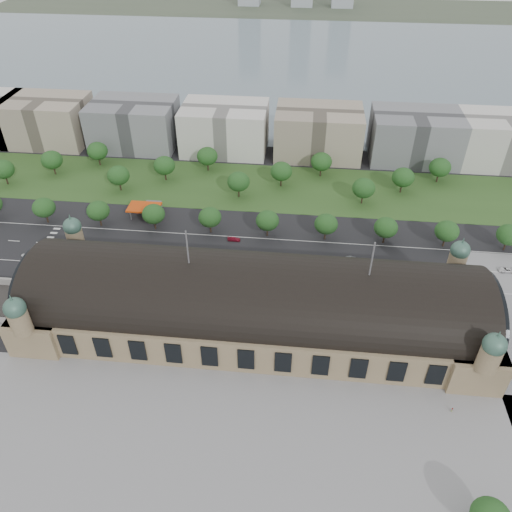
# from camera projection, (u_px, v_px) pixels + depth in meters

# --- Properties ---
(ground) EXTENTS (900.00, 900.00, 0.00)m
(ground) POSITION_uv_depth(u_px,v_px,m) (254.00, 326.00, 167.81)
(ground) COLOR black
(ground) RESTS_ON ground
(station) EXTENTS (150.00, 48.40, 44.30)m
(station) POSITION_uv_depth(u_px,v_px,m) (253.00, 304.00, 161.52)
(station) COLOR #917C5A
(station) RESTS_ON ground
(plaza_south) EXTENTS (190.00, 48.00, 0.12)m
(plaza_south) POSITION_uv_depth(u_px,v_px,m) (273.00, 448.00, 132.36)
(plaza_south) COLOR gray
(plaza_south) RESTS_ON ground
(road_slab) EXTENTS (260.00, 26.00, 0.10)m
(road_slab) POSITION_uv_depth(u_px,v_px,m) (214.00, 254.00, 199.36)
(road_slab) COLOR black
(road_slab) RESTS_ON ground
(grass_belt) EXTENTS (300.00, 45.00, 0.10)m
(grass_belt) POSITION_uv_depth(u_px,v_px,m) (244.00, 186.00, 242.22)
(grass_belt) COLOR #305321
(grass_belt) RESTS_ON ground
(petrol_station) EXTENTS (14.00, 13.00, 5.05)m
(petrol_station) POSITION_uv_depth(u_px,v_px,m) (149.00, 207.00, 221.83)
(petrol_station) COLOR #CE400C
(petrol_station) RESTS_ON ground
(lake) EXTENTS (700.00, 320.00, 0.08)m
(lake) POSITION_uv_depth(u_px,v_px,m) (294.00, 61.00, 402.28)
(lake) COLOR slate
(lake) RESTS_ON ground
(far_shore) EXTENTS (700.00, 120.00, 0.14)m
(far_shore) POSITION_uv_depth(u_px,v_px,m) (302.00, 8.00, 559.64)
(far_shore) COLOR #44513D
(far_shore) RESTS_ON ground
(office_1) EXTENTS (45.00, 32.00, 24.00)m
(office_1) POSITION_uv_depth(u_px,v_px,m) (46.00, 120.00, 275.87)
(office_1) COLOR tan
(office_1) RESTS_ON ground
(office_2) EXTENTS (45.00, 32.00, 24.00)m
(office_2) POSITION_uv_depth(u_px,v_px,m) (134.00, 124.00, 271.73)
(office_2) COLOR gray
(office_2) RESTS_ON ground
(office_3) EXTENTS (45.00, 32.00, 24.00)m
(office_3) POSITION_uv_depth(u_px,v_px,m) (225.00, 128.00, 267.60)
(office_3) COLOR silver
(office_3) RESTS_ON ground
(office_4) EXTENTS (45.00, 32.00, 24.00)m
(office_4) POSITION_uv_depth(u_px,v_px,m) (318.00, 132.00, 263.46)
(office_4) COLOR tan
(office_4) RESTS_ON ground
(office_5) EXTENTS (45.00, 32.00, 24.00)m
(office_5) POSITION_uv_depth(u_px,v_px,m) (415.00, 136.00, 259.33)
(office_5) COLOR gray
(office_5) RESTS_ON ground
(office_6) EXTENTS (45.00, 32.00, 24.00)m
(office_6) POSITION_uv_depth(u_px,v_px,m) (504.00, 140.00, 255.60)
(office_6) COLOR silver
(office_6) RESTS_ON ground
(tree_row_1) EXTENTS (9.60, 9.60, 11.52)m
(tree_row_1) POSITION_uv_depth(u_px,v_px,m) (44.00, 208.00, 212.91)
(tree_row_1) COLOR #2D2116
(tree_row_1) RESTS_ON ground
(tree_row_2) EXTENTS (9.60, 9.60, 11.52)m
(tree_row_2) POSITION_uv_depth(u_px,v_px,m) (98.00, 211.00, 210.92)
(tree_row_2) COLOR #2D2116
(tree_row_2) RESTS_ON ground
(tree_row_3) EXTENTS (9.60, 9.60, 11.52)m
(tree_row_3) POSITION_uv_depth(u_px,v_px,m) (153.00, 214.00, 208.94)
(tree_row_3) COLOR #2D2116
(tree_row_3) RESTS_ON ground
(tree_row_4) EXTENTS (9.60, 9.60, 11.52)m
(tree_row_4) POSITION_uv_depth(u_px,v_px,m) (210.00, 217.00, 206.95)
(tree_row_4) COLOR #2D2116
(tree_row_4) RESTS_ON ground
(tree_row_5) EXTENTS (9.60, 9.60, 11.52)m
(tree_row_5) POSITION_uv_depth(u_px,v_px,m) (267.00, 221.00, 204.97)
(tree_row_5) COLOR #2D2116
(tree_row_5) RESTS_ON ground
(tree_row_6) EXTENTS (9.60, 9.60, 11.52)m
(tree_row_6) POSITION_uv_depth(u_px,v_px,m) (326.00, 224.00, 202.98)
(tree_row_6) COLOR #2D2116
(tree_row_6) RESTS_ON ground
(tree_row_7) EXTENTS (9.60, 9.60, 11.52)m
(tree_row_7) POSITION_uv_depth(u_px,v_px,m) (386.00, 228.00, 201.00)
(tree_row_7) COLOR #2D2116
(tree_row_7) RESTS_ON ground
(tree_row_8) EXTENTS (9.60, 9.60, 11.52)m
(tree_row_8) POSITION_uv_depth(u_px,v_px,m) (447.00, 231.00, 199.01)
(tree_row_8) COLOR #2D2116
(tree_row_8) RESTS_ON ground
(tree_row_9) EXTENTS (9.60, 9.60, 11.52)m
(tree_row_9) POSITION_uv_depth(u_px,v_px,m) (509.00, 235.00, 197.03)
(tree_row_9) COLOR #2D2116
(tree_row_9) RESTS_ON ground
(tree_belt_0) EXTENTS (10.40, 10.40, 12.48)m
(tree_belt_0) POSITION_uv_depth(u_px,v_px,m) (3.00, 169.00, 238.94)
(tree_belt_0) COLOR #2D2116
(tree_belt_0) RESTS_ON ground
(tree_belt_1) EXTENTS (10.40, 10.40, 12.48)m
(tree_belt_1) POSITION_uv_depth(u_px,v_px,m) (52.00, 160.00, 246.81)
(tree_belt_1) COLOR #2D2116
(tree_belt_1) RESTS_ON ground
(tree_belt_2) EXTENTS (10.40, 10.40, 12.48)m
(tree_belt_2) POSITION_uv_depth(u_px,v_px,m) (97.00, 151.00, 254.68)
(tree_belt_2) COLOR #2D2116
(tree_belt_2) RESTS_ON ground
(tree_belt_3) EXTENTS (10.40, 10.40, 12.48)m
(tree_belt_3) POSITION_uv_depth(u_px,v_px,m) (118.00, 175.00, 234.23)
(tree_belt_3) COLOR #2D2116
(tree_belt_3) RESTS_ON ground
(tree_belt_4) EXTENTS (10.40, 10.40, 12.48)m
(tree_belt_4) POSITION_uv_depth(u_px,v_px,m) (164.00, 165.00, 242.10)
(tree_belt_4) COLOR #2D2116
(tree_belt_4) RESTS_ON ground
(tree_belt_5) EXTENTS (10.40, 10.40, 12.48)m
(tree_belt_5) POSITION_uv_depth(u_px,v_px,m) (207.00, 156.00, 249.97)
(tree_belt_5) COLOR #2D2116
(tree_belt_5) RESTS_ON ground
(tree_belt_6) EXTENTS (10.40, 10.40, 12.48)m
(tree_belt_6) POSITION_uv_depth(u_px,v_px,m) (239.00, 182.00, 229.52)
(tree_belt_6) COLOR #2D2116
(tree_belt_6) RESTS_ON ground
(tree_belt_7) EXTENTS (10.40, 10.40, 12.48)m
(tree_belt_7) POSITION_uv_depth(u_px,v_px,m) (281.00, 171.00, 237.39)
(tree_belt_7) COLOR #2D2116
(tree_belt_7) RESTS_ON ground
(tree_belt_8) EXTENTS (10.40, 10.40, 12.48)m
(tree_belt_8) POSITION_uv_depth(u_px,v_px,m) (321.00, 162.00, 245.26)
(tree_belt_8) COLOR #2D2116
(tree_belt_8) RESTS_ON ground
(tree_belt_9) EXTENTS (10.40, 10.40, 12.48)m
(tree_belt_9) POSITION_uv_depth(u_px,v_px,m) (364.00, 188.00, 224.80)
(tree_belt_9) COLOR #2D2116
(tree_belt_9) RESTS_ON ground
(tree_belt_10) EXTENTS (10.40, 10.40, 12.48)m
(tree_belt_10) POSITION_uv_depth(u_px,v_px,m) (403.00, 177.00, 232.67)
(tree_belt_10) COLOR #2D2116
(tree_belt_10) RESTS_ON ground
(tree_belt_11) EXTENTS (10.40, 10.40, 12.48)m
(tree_belt_11) POSITION_uv_depth(u_px,v_px,m) (440.00, 167.00, 240.54)
(tree_belt_11) COLOR #2D2116
(tree_belt_11) RESTS_ON ground
(traffic_car_0) EXTENTS (3.85, 1.76, 1.28)m
(traffic_car_0) POSITION_uv_depth(u_px,v_px,m) (26.00, 255.00, 197.71)
(traffic_car_0) COLOR white
(traffic_car_0) RESTS_ON ground
(traffic_car_1) EXTENTS (4.19, 1.74, 1.35)m
(traffic_car_1) POSITION_uv_depth(u_px,v_px,m) (77.00, 244.00, 203.34)
(traffic_car_1) COLOR gray
(traffic_car_1) RESTS_ON ground
(traffic_car_2) EXTENTS (5.06, 2.84, 1.34)m
(traffic_car_2) POSITION_uv_depth(u_px,v_px,m) (85.00, 243.00, 203.93)
(traffic_car_2) COLOR black
(traffic_car_2) RESTS_ON ground
(traffic_car_3) EXTENTS (5.27, 2.16, 1.53)m
(traffic_car_3) POSITION_uv_depth(u_px,v_px,m) (234.00, 239.00, 206.11)
(traffic_car_3) COLOR maroon
(traffic_car_3) RESTS_ON ground
(traffic_car_4) EXTENTS (4.96, 2.24, 1.65)m
(traffic_car_4) POSITION_uv_depth(u_px,v_px,m) (297.00, 268.00, 191.04)
(traffic_car_4) COLOR #191F48
(traffic_car_4) RESTS_ON ground
(traffic_car_5) EXTENTS (4.08, 1.69, 1.31)m
(traffic_car_5) POSITION_uv_depth(u_px,v_px,m) (351.00, 258.00, 196.17)
(traffic_car_5) COLOR #505457
(traffic_car_5) RESTS_ON ground
(traffic_car_6) EXTENTS (6.06, 3.15, 1.63)m
(traffic_car_6) POSITION_uv_depth(u_px,v_px,m) (506.00, 270.00, 190.12)
(traffic_car_6) COLOR white
(traffic_car_6) RESTS_ON ground
(parked_car_0) EXTENTS (4.07, 3.68, 1.35)m
(parked_car_0) POSITION_uv_depth(u_px,v_px,m) (52.00, 269.00, 190.54)
(parked_car_0) COLOR black
(parked_car_0) RESTS_ON ground
(parked_car_1) EXTENTS (5.08, 4.50, 1.31)m
(parked_car_1) POSITION_uv_depth(u_px,v_px,m) (73.00, 264.00, 193.14)
(parked_car_1) COLOR maroon
(parked_car_1) RESTS_ON ground
(parked_car_2) EXTENTS (5.87, 5.15, 1.63)m
(parked_car_2) POSITION_uv_depth(u_px,v_px,m) (114.00, 267.00, 191.66)
(parked_car_2) COLOR #192847
(parked_car_2) RESTS_ON ground
(parked_car_3) EXTENTS (4.59, 3.80, 1.48)m
(parked_car_3) POSITION_uv_depth(u_px,v_px,m) (109.00, 273.00, 188.69)
(parked_car_3) COLOR #5A5B61
(parked_car_3) RESTS_ON ground
(parked_car_4) EXTENTS (4.20, 2.98, 1.31)m
(parked_car_4) POSITION_uv_depth(u_px,v_px,m) (182.00, 272.00, 189.56)
(parked_car_4) COLOR silver
(parked_car_4) RESTS_ON ground
(parked_car_5) EXTENTS (5.96, 4.89, 1.51)m
(parked_car_5) POSITION_uv_depth(u_px,v_px,m) (182.00, 271.00, 189.52)
(parked_car_5) COLOR #999BA1
(parked_car_5) RESTS_ON ground
(parked_car_6) EXTENTS (5.14, 3.57, 1.38)m
(parked_car_6) POSITION_uv_depth(u_px,v_px,m) (165.00, 277.00, 186.87)
(parked_car_6) COLOR black
(parked_car_6) RESTS_ON ground
(bus_west) EXTENTS (12.68, 3.39, 3.51)m
(bus_west) POSITION_uv_depth(u_px,v_px,m) (209.00, 260.00, 193.64)
(bus_west) COLOR #D44822
(bus_west) RESTS_ON ground
(bus_mid) EXTENTS (13.31, 3.30, 3.69)m
(bus_mid) POSITION_uv_depth(u_px,v_px,m) (315.00, 275.00, 186.24)
(bus_mid) COLOR beige
(bus_mid) RESTS_ON ground
(bus_east) EXTENTS (12.27, 2.88, 3.42)m
(bus_east) POSITION_uv_depth(u_px,v_px,m) (326.00, 273.00, 187.35)
(bus_east) COLOR beige
(bus_east) RESTS_ON ground
(pedestrian_0) EXTENTS (0.87, 0.69, 1.55)m
(pedestrian_0) POSITION_uv_depth(u_px,v_px,m) (452.00, 410.00, 140.72)
(pedestrian_0) COLOR gray
(pedestrian_0) RESTS_ON ground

